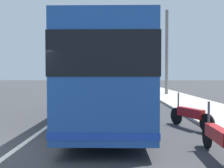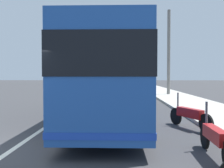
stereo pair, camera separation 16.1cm
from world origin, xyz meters
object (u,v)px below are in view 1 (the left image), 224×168
at_px(motorcycle_angled, 218,138).
at_px(car_behind_bus, 83,83).
at_px(utility_pole, 167,53).
at_px(car_oncoming, 117,82).
at_px(motorcycle_mid_row, 190,115).
at_px(coach_bus, 110,75).
at_px(car_ahead_same_lane, 80,85).

height_order(motorcycle_angled, car_behind_bus, car_behind_bus).
relative_size(motorcycle_angled, utility_pole, 0.28).
relative_size(car_oncoming, utility_pole, 0.57).
relative_size(motorcycle_mid_row, car_behind_bus, 0.47).
bearing_deg(coach_bus, car_oncoming, -0.66).
relative_size(car_ahead_same_lane, utility_pole, 0.51).
height_order(motorcycle_angled, car_ahead_same_lane, car_ahead_same_lane).
height_order(car_behind_bus, utility_pole, utility_pole).
bearing_deg(car_behind_bus, motorcycle_angled, 15.74).
bearing_deg(utility_pole, motorcycle_mid_row, 172.51).
relative_size(motorcycle_angled, motorcycle_mid_row, 1.04).
relative_size(coach_bus, utility_pole, 1.33).
xyz_separation_m(car_ahead_same_lane, utility_pole, (-10.65, -10.12, 3.53)).
distance_m(motorcycle_angled, car_oncoming, 48.97).
bearing_deg(utility_pole, coach_bus, 160.75).
xyz_separation_m(car_ahead_same_lane, car_oncoming, (18.34, -5.20, 0.04)).
height_order(motorcycle_mid_row, car_behind_bus, car_behind_bus).
distance_m(coach_bus, utility_pole, 15.85).
xyz_separation_m(coach_bus, motorcycle_angled, (-5.10, -2.71, -1.50)).
distance_m(motorcycle_mid_row, car_ahead_same_lane, 28.22).
relative_size(coach_bus, car_oncoming, 2.34).
bearing_deg(car_ahead_same_lane, coach_bus, 11.69).
distance_m(motorcycle_angled, motorcycle_mid_row, 3.50).
height_order(motorcycle_mid_row, utility_pole, utility_pole).
bearing_deg(motorcycle_mid_row, coach_bus, 38.91).
xyz_separation_m(motorcycle_angled, car_oncoming, (48.91, 2.45, 0.25)).
distance_m(motorcycle_mid_row, utility_pole, 16.99).
distance_m(motorcycle_angled, car_behind_bus, 38.36).
bearing_deg(utility_pole, car_oncoming, 9.62).
bearing_deg(motorcycle_mid_row, motorcycle_angled, 152.11).
height_order(motorcycle_mid_row, car_ahead_same_lane, car_ahead_same_lane).
height_order(motorcycle_angled, utility_pole, utility_pole).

